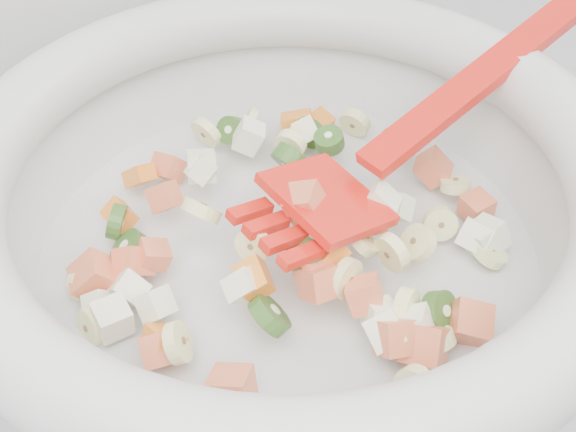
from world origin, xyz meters
TOP-DOWN VIEW (x-y plane):
  - mixing_bowl at (-0.10, 1.50)m, footprint 0.50×0.44m

SIDE VIEW (x-z plane):
  - mixing_bowl at x=-0.10m, z-range 0.90..1.04m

